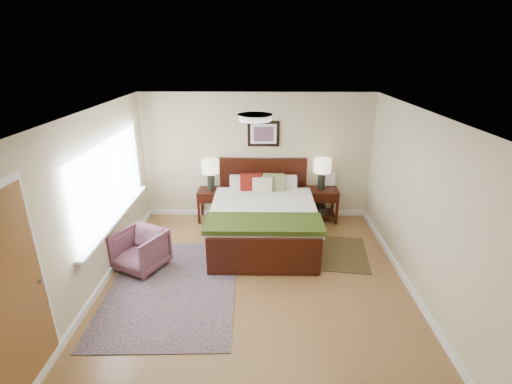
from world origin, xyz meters
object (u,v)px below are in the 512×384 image
lamp_right (322,168)px  armchair (140,250)px  nightstand_left (212,196)px  rug_persian (173,287)px  lamp_left (210,169)px  bed (263,212)px  nightstand_right (320,202)px

lamp_right → armchair: (-3.07, -1.82, -0.77)m
nightstand_left → lamp_right: (2.17, 0.02, 0.58)m
rug_persian → lamp_left: bearing=81.0°
bed → nightstand_left: size_ratio=3.56×
bed → lamp_left: 1.45m
nightstand_right → lamp_right: 0.69m
lamp_right → rug_persian: lamp_right is taller
nightstand_right → armchair: 3.56m
armchair → bed: bearing=52.9°
rug_persian → lamp_right: bearing=41.7°
bed → nightstand_left: 1.34m
lamp_right → nightstand_left: bearing=-179.4°
lamp_right → rug_persian: 3.57m
bed → armchair: bed is taller
bed → lamp_left: (-1.03, 0.88, 0.50)m
lamp_right → rug_persian: bearing=-136.7°
bed → lamp_right: 1.54m
lamp_right → nightstand_right: bearing=-90.0°
armchair → rug_persian: armchair is taller
nightstand_right → bed: bearing=-142.7°
bed → armchair: (-1.93, -0.94, -0.24)m
nightstand_right → armchair: nightstand_right is taller
bed → lamp_right: bearing=37.7°
bed → nightstand_right: (1.14, 0.87, -0.16)m
nightstand_left → lamp_right: bearing=0.6°
armchair → rug_persian: (0.60, -0.51, -0.31)m
nightstand_left → lamp_left: (0.00, 0.02, 0.55)m
lamp_right → bed: bearing=-142.3°
lamp_left → rug_persian: lamp_left is taller
nightstand_right → lamp_right: size_ratio=1.09×
nightstand_right → nightstand_left: bearing=-179.8°
armchair → rug_persian: size_ratio=0.27×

